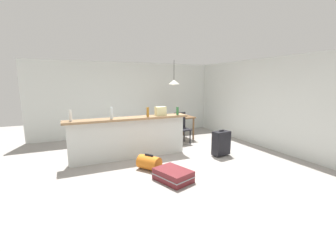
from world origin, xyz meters
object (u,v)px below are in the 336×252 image
object	(u,v)px
bottle_clear	(112,113)
grocery_bag	(161,111)
pendant_lamp	(174,82)
bottle_green	(177,111)
bottle_amber	(148,112)
dining_table	(175,119)
dining_chair_near_partition	(181,126)
suitcase_upright_black	(221,143)
duffel_bag_orange	(149,163)
suitcase_flat_maroon	(173,175)
bottle_white	(70,116)

from	to	relation	value
bottle_clear	grocery_bag	bearing A→B (deg)	1.36
pendant_lamp	bottle_green	bearing A→B (deg)	-112.08
grocery_bag	pendant_lamp	xyz separation A→B (m)	(0.96, 1.22, 0.72)
bottle_amber	pendant_lamp	size ratio (longest dim) A/B	0.30
dining_table	dining_chair_near_partition	size ratio (longest dim) A/B	1.18
grocery_bag	suitcase_upright_black	size ratio (longest dim) A/B	0.39
bottle_amber	grocery_bag	distance (m)	0.38
grocery_bag	duffel_bag_orange	xyz separation A→B (m)	(-0.64, -0.89, -0.97)
bottle_clear	duffel_bag_orange	xyz separation A→B (m)	(0.59, -0.86, -0.99)
grocery_bag	dining_table	size ratio (longest dim) A/B	0.24
bottle_amber	suitcase_flat_maroon	distance (m)	1.84
bottle_white	bottle_green	size ratio (longest dim) A/B	1.24
dining_table	suitcase_flat_maroon	distance (m)	3.31
dining_table	suitcase_flat_maroon	bearing A→B (deg)	-116.87
bottle_white	dining_chair_near_partition	world-z (taller)	bottle_white
dining_table	bottle_green	bearing A→B (deg)	-114.10
duffel_bag_orange	suitcase_upright_black	xyz separation A→B (m)	(1.98, 0.13, 0.18)
grocery_bag	pendant_lamp	world-z (taller)	pendant_lamp
bottle_white	grocery_bag	size ratio (longest dim) A/B	0.96
dining_chair_near_partition	suitcase_flat_maroon	distance (m)	2.80
bottle_green	suitcase_upright_black	xyz separation A→B (m)	(0.91, -0.66, -0.78)
bottle_amber	bottle_white	bearing A→B (deg)	177.75
dining_chair_near_partition	suitcase_upright_black	bearing A→B (deg)	-77.55
duffel_bag_orange	suitcase_upright_black	world-z (taller)	suitcase_upright_black
duffel_bag_orange	bottle_clear	bearing A→B (deg)	124.42
suitcase_flat_maroon	suitcase_upright_black	bearing A→B (deg)	25.94
pendant_lamp	dining_table	bearing A→B (deg)	41.06
bottle_clear	pendant_lamp	bearing A→B (deg)	29.72
grocery_bag	pendant_lamp	bearing A→B (deg)	51.70
dining_chair_near_partition	suitcase_flat_maroon	size ratio (longest dim) A/B	1.05
grocery_bag	suitcase_flat_maroon	distance (m)	1.95
bottle_clear	suitcase_upright_black	size ratio (longest dim) A/B	0.40
dining_chair_near_partition	suitcase_upright_black	distance (m)	1.57
dining_chair_near_partition	pendant_lamp	world-z (taller)	pendant_lamp
grocery_bag	suitcase_upright_black	distance (m)	1.73
bottle_amber	grocery_bag	bearing A→B (deg)	11.83
bottle_white	dining_table	xyz separation A→B (m)	(3.15, 1.31, -0.49)
dining_table	duffel_bag_orange	bearing A→B (deg)	-127.73
bottle_white	duffel_bag_orange	distance (m)	1.96
dining_chair_near_partition	pendant_lamp	distance (m)	1.40
bottle_clear	dining_chair_near_partition	xyz separation A→B (m)	(2.23, 0.80, -0.63)
bottle_clear	bottle_green	world-z (taller)	bottle_clear
suitcase_flat_maroon	duffel_bag_orange	distance (m)	0.76
duffel_bag_orange	pendant_lamp	bearing A→B (deg)	52.77
bottle_clear	bottle_green	distance (m)	1.66
bottle_green	suitcase_flat_maroon	distance (m)	2.01
grocery_bag	suitcase_upright_black	bearing A→B (deg)	-29.38
bottle_clear	bottle_green	bearing A→B (deg)	-2.32
bottle_white	grocery_bag	world-z (taller)	bottle_white
bottle_amber	dining_table	world-z (taller)	bottle_amber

